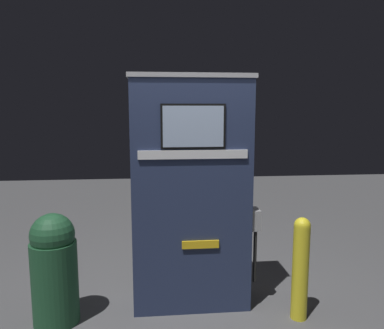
{
  "coord_description": "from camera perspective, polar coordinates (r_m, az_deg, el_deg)",
  "views": [
    {
      "loc": [
        -0.33,
        -3.19,
        1.86
      ],
      "look_at": [
        0.0,
        0.1,
        1.38
      ],
      "focal_mm": 35.0,
      "sensor_mm": 36.0,
      "label": 1
    }
  ],
  "objects": [
    {
      "name": "ground_plane",
      "position": [
        3.71,
        0.17,
        -21.86
      ],
      "size": [
        14.0,
        14.0,
        0.0
      ],
      "primitive_type": "plane",
      "color": "#4C4C4F"
    },
    {
      "name": "gas_pump",
      "position": [
        3.49,
        -0.13,
        -4.45
      ],
      "size": [
        1.18,
        0.44,
        2.17
      ],
      "color": "#232D4C",
      "rests_on": "ground_plane"
    },
    {
      "name": "trash_bin",
      "position": [
        3.58,
        -20.25,
        -14.54
      ],
      "size": [
        0.4,
        0.4,
        0.99
      ],
      "color": "#1E4C2D",
      "rests_on": "ground_plane"
    },
    {
      "name": "safety_bollard",
      "position": [
        3.56,
        16.21,
        -14.62
      ],
      "size": [
        0.14,
        0.14,
        0.94
      ],
      "color": "yellow",
      "rests_on": "ground_plane"
    }
  ]
}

